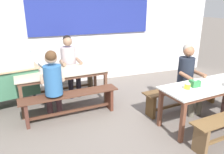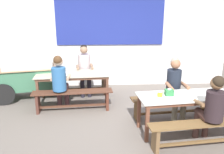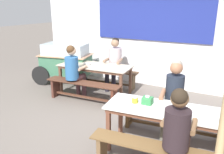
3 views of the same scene
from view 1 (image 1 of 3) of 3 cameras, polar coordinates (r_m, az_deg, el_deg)
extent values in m
plane|color=#6A6159|center=(4.09, 5.09, -11.61)|extent=(40.00, 40.00, 0.00)
cube|color=silver|center=(5.92, -5.01, 12.44)|extent=(6.93, 0.12, 2.80)
cube|color=navy|center=(5.78, -5.40, 17.45)|extent=(3.09, 0.03, 1.34)
cube|color=#BBB098|center=(4.60, -12.71, 1.35)|extent=(1.85, 0.90, 0.02)
cube|color=brown|center=(4.62, -12.67, 0.88)|extent=(1.77, 0.83, 0.06)
cube|color=brown|center=(5.23, -4.38, -0.61)|extent=(0.06, 0.06, 0.65)
cube|color=brown|center=(4.68, -1.65, -3.01)|extent=(0.06, 0.06, 0.65)
cube|color=brown|center=(4.95, -22.47, -3.24)|extent=(0.06, 0.06, 0.65)
cube|color=brown|center=(4.36, -22.00, -6.17)|extent=(0.06, 0.06, 0.65)
cube|color=white|center=(4.15, 23.83, -1.89)|extent=(1.85, 0.84, 0.03)
cube|color=brown|center=(4.16, 23.75, -2.44)|extent=(1.77, 0.77, 0.06)
cube|color=brown|center=(3.93, 12.22, -8.02)|extent=(0.07, 0.07, 0.64)
cube|color=brown|center=(3.59, 17.50, -11.33)|extent=(0.07, 0.07, 0.64)
cube|color=brown|center=(5.24, -13.91, 0.43)|extent=(1.84, 0.42, 0.03)
cube|color=brown|center=(5.50, -5.61, -0.77)|extent=(0.08, 0.24, 0.44)
cube|color=brown|center=(5.25, -22.22, -3.18)|extent=(0.08, 0.24, 0.44)
cube|color=brown|center=(5.36, -13.62, -3.06)|extent=(1.55, 0.17, 0.04)
cube|color=#523022|center=(4.15, -10.66, -4.33)|extent=(1.82, 0.46, 0.02)
cube|color=#552B1E|center=(4.47, -0.70, -5.50)|extent=(0.08, 0.27, 0.45)
cube|color=#4D2B22|center=(4.16, -21.04, -8.87)|extent=(0.08, 0.27, 0.45)
cube|color=#523022|center=(4.29, -10.37, -8.57)|extent=(1.52, 0.16, 0.04)
cube|color=brown|center=(4.61, 17.86, -2.54)|extent=(1.80, 0.47, 0.03)
cube|color=brown|center=(5.23, 23.76, -3.44)|extent=(0.09, 0.24, 0.44)
cube|color=brown|center=(4.23, 9.86, -7.30)|extent=(0.09, 0.24, 0.44)
cube|color=brown|center=(4.74, 17.44, -6.43)|extent=(1.50, 0.21, 0.04)
cube|color=brown|center=(3.48, 21.68, -14.76)|extent=(0.09, 0.24, 0.45)
cube|color=#3F7556|center=(4.95, -26.38, -1.16)|extent=(1.43, 0.97, 0.54)
cylinder|color=#333333|center=(5.17, -19.21, -4.16)|extent=(0.05, 0.05, 0.27)
cylinder|color=#3F3F3F|center=(5.04, -17.27, 2.26)|extent=(0.19, 0.70, 0.04)
cylinder|color=#4C3035|center=(4.48, -13.44, -5.83)|extent=(0.11, 0.11, 0.47)
cylinder|color=#4C3035|center=(4.47, -15.74, -6.09)|extent=(0.11, 0.11, 0.47)
cylinder|color=#4C3035|center=(4.22, -13.51, -3.19)|extent=(0.14, 0.35, 0.13)
cylinder|color=#4C3035|center=(4.21, -15.94, -3.46)|extent=(0.14, 0.35, 0.13)
cylinder|color=#2E6199|center=(3.98, -14.83, -0.81)|extent=(0.31, 0.31, 0.52)
sphere|color=tan|center=(3.89, -15.34, 4.76)|extent=(0.21, 0.21, 0.21)
sphere|color=#4C331E|center=(3.85, -15.35, 5.18)|extent=(0.19, 0.19, 0.19)
cylinder|color=tan|center=(4.17, -12.65, 0.07)|extent=(0.08, 0.31, 0.09)
cylinder|color=tan|center=(4.15, -17.40, -0.44)|extent=(0.08, 0.31, 0.10)
cylinder|color=#221F2A|center=(5.02, -10.44, -2.83)|extent=(0.11, 0.11, 0.47)
cylinder|color=#221F2A|center=(5.07, -8.50, -2.50)|extent=(0.11, 0.11, 0.47)
cylinder|color=#221F2A|center=(5.09, -11.24, 0.83)|extent=(0.18, 0.42, 0.13)
cylinder|color=#221F2A|center=(5.14, -9.32, 1.12)|extent=(0.18, 0.42, 0.13)
cylinder|color=#BAA9AC|center=(5.20, -11.07, 4.41)|extent=(0.34, 0.34, 0.57)
sphere|color=#8E6C53|center=(5.09, -11.30, 8.91)|extent=(0.21, 0.21, 0.21)
sphere|color=black|center=(5.12, -11.43, 9.36)|extent=(0.19, 0.19, 0.19)
cylinder|color=#8E6C53|center=(4.99, -12.51, 3.54)|extent=(0.11, 0.31, 0.07)
cylinder|color=#8E6C53|center=(5.09, -8.45, 4.11)|extent=(0.11, 0.31, 0.10)
cylinder|color=#4B302C|center=(4.28, 26.56, -8.70)|extent=(0.11, 0.11, 0.47)
cylinder|color=#6A6655|center=(4.43, 19.79, -6.80)|extent=(0.11, 0.11, 0.47)
cylinder|color=#6A6655|center=(4.55, 21.36, -6.27)|extent=(0.11, 0.11, 0.47)
cylinder|color=#6A6655|center=(4.42, 18.65, -2.68)|extent=(0.18, 0.38, 0.13)
cylinder|color=#6A6655|center=(4.54, 20.25, -2.27)|extent=(0.18, 0.38, 0.13)
cylinder|color=#1E2532|center=(4.50, 18.31, 1.33)|extent=(0.30, 0.30, 0.55)
sphere|color=#996447|center=(4.39, 19.04, 6.30)|extent=(0.20, 0.20, 0.20)
sphere|color=gray|center=(4.40, 18.81, 6.83)|extent=(0.19, 0.19, 0.19)
cylinder|color=#996447|center=(4.27, 18.39, 0.20)|extent=(0.11, 0.31, 0.11)
cylinder|color=#996447|center=(4.51, 21.40, 0.83)|extent=(0.11, 0.31, 0.08)
cube|color=#328146|center=(3.93, 20.35, -1.54)|extent=(0.15, 0.13, 0.11)
cube|color=white|center=(3.91, 20.46, -0.64)|extent=(0.06, 0.04, 0.02)
cylinder|color=yellow|center=(3.78, 18.68, -2.30)|extent=(0.09, 0.09, 0.08)
cylinder|color=white|center=(3.77, 18.76, -1.59)|extent=(0.08, 0.08, 0.02)
cylinder|color=silver|center=(4.51, -15.03, 1.26)|extent=(0.17, 0.17, 0.05)
camera|label=2|loc=(1.70, 114.25, -2.17)|focal=36.99mm
camera|label=3|loc=(3.53, 75.69, 5.82)|focal=37.04mm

